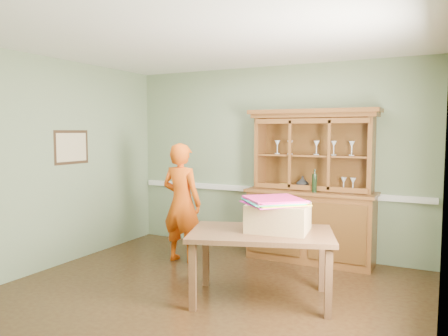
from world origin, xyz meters
The scene contains 14 objects.
floor centered at (0.00, 0.00, 0.00)m, with size 4.50×4.50×0.00m, color #432E15.
ceiling centered at (0.00, 0.00, 2.70)m, with size 4.50×4.50×0.00m, color white.
wall_back centered at (0.00, 2.00, 1.35)m, with size 4.50×4.50×0.00m, color gray.
wall_left centered at (-2.25, 0.00, 1.35)m, with size 4.00×4.00×0.00m, color gray.
wall_right centered at (2.25, 0.00, 1.35)m, with size 4.00×4.00×0.00m, color gray.
wall_front centered at (0.00, -2.00, 1.35)m, with size 4.50×4.50×0.00m, color gray.
chair_rail centered at (0.00, 1.98, 0.90)m, with size 4.41×0.05×0.08m, color silver.
framed_map centered at (-2.23, 0.30, 1.55)m, with size 0.03×0.60×0.46m.
window_panel centered at (2.23, -0.30, 1.50)m, with size 0.03×0.96×1.36m.
china_hutch centered at (0.65, 1.77, 0.72)m, with size 1.75×0.58×2.06m.
dining_table centered at (0.59, 0.13, 0.64)m, with size 1.66×1.30×0.73m.
cardboard_box centered at (0.74, 0.23, 0.87)m, with size 0.61×0.49×0.29m, color tan.
kite_stack centered at (0.70, 0.22, 1.05)m, with size 0.74×0.74×0.06m.
person centered at (-0.89, 0.93, 0.80)m, with size 0.59×0.38×1.61m, color #E9550E.
Camera 1 is at (2.26, -4.00, 1.76)m, focal length 35.00 mm.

